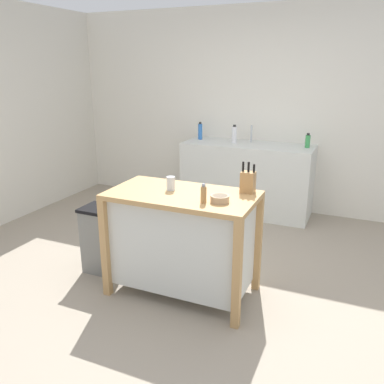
{
  "coord_description": "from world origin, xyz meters",
  "views": [
    {
      "loc": [
        1.18,
        -2.86,
        1.86
      ],
      "look_at": [
        -0.1,
        0.09,
        0.84
      ],
      "focal_mm": 37.3,
      "sensor_mm": 36.0,
      "label": 1
    }
  ],
  "objects_px": {
    "pepper_grinder": "(204,194)",
    "trash_bin": "(103,239)",
    "kitchen_island": "(182,238)",
    "sink_faucet": "(251,134)",
    "bottle_dish_soap": "(234,134)",
    "drinking_cup": "(171,183)",
    "bowl_ceramic_small": "(220,199)",
    "bottle_spray_cleaner": "(200,131)",
    "knife_block": "(248,182)",
    "bottle_hand_soap": "(308,141)"
  },
  "relations": [
    {
      "from": "bowl_ceramic_small",
      "to": "sink_faucet",
      "type": "relative_size",
      "value": 0.64
    },
    {
      "from": "knife_block",
      "to": "bottle_hand_soap",
      "type": "bearing_deg",
      "value": 84.64
    },
    {
      "from": "sink_faucet",
      "to": "trash_bin",
      "type": "bearing_deg",
      "value": -109.15
    },
    {
      "from": "knife_block",
      "to": "sink_faucet",
      "type": "relative_size",
      "value": 1.14
    },
    {
      "from": "trash_bin",
      "to": "bottle_dish_soap",
      "type": "height_order",
      "value": "bottle_dish_soap"
    },
    {
      "from": "bottle_dish_soap",
      "to": "trash_bin",
      "type": "bearing_deg",
      "value": -105.55
    },
    {
      "from": "knife_block",
      "to": "pepper_grinder",
      "type": "xyz_separation_m",
      "value": [
        -0.23,
        -0.38,
        -0.02
      ]
    },
    {
      "from": "knife_block",
      "to": "trash_bin",
      "type": "bearing_deg",
      "value": -172.32
    },
    {
      "from": "kitchen_island",
      "to": "trash_bin",
      "type": "bearing_deg",
      "value": 176.84
    },
    {
      "from": "sink_faucet",
      "to": "bottle_spray_cleaner",
      "type": "height_order",
      "value": "bottle_spray_cleaner"
    },
    {
      "from": "bowl_ceramic_small",
      "to": "bottle_spray_cleaner",
      "type": "distance_m",
      "value": 2.57
    },
    {
      "from": "sink_faucet",
      "to": "bottle_hand_soap",
      "type": "distance_m",
      "value": 0.73
    },
    {
      "from": "pepper_grinder",
      "to": "trash_bin",
      "type": "bearing_deg",
      "value": 169.61
    },
    {
      "from": "bowl_ceramic_small",
      "to": "knife_block",
      "type": "bearing_deg",
      "value": 68.7
    },
    {
      "from": "pepper_grinder",
      "to": "trash_bin",
      "type": "xyz_separation_m",
      "value": [
        -1.08,
        0.2,
        -0.64
      ]
    },
    {
      "from": "sink_faucet",
      "to": "bottle_dish_soap",
      "type": "height_order",
      "value": "bottle_dish_soap"
    },
    {
      "from": "pepper_grinder",
      "to": "sink_faucet",
      "type": "relative_size",
      "value": 0.69
    },
    {
      "from": "bowl_ceramic_small",
      "to": "kitchen_island",
      "type": "bearing_deg",
      "value": 165.33
    },
    {
      "from": "drinking_cup",
      "to": "bottle_hand_soap",
      "type": "xyz_separation_m",
      "value": [
        0.78,
        2.16,
        0.05
      ]
    },
    {
      "from": "kitchen_island",
      "to": "sink_faucet",
      "type": "bearing_deg",
      "value": 91.57
    },
    {
      "from": "sink_faucet",
      "to": "bottle_spray_cleaner",
      "type": "bearing_deg",
      "value": -175.46
    },
    {
      "from": "knife_block",
      "to": "drinking_cup",
      "type": "bearing_deg",
      "value": -162.25
    },
    {
      "from": "sink_faucet",
      "to": "bottle_spray_cleaner",
      "type": "relative_size",
      "value": 0.95
    },
    {
      "from": "bowl_ceramic_small",
      "to": "bottle_hand_soap",
      "type": "bearing_deg",
      "value": 82.34
    },
    {
      "from": "bowl_ceramic_small",
      "to": "trash_bin",
      "type": "distance_m",
      "value": 1.34
    },
    {
      "from": "knife_block",
      "to": "bowl_ceramic_small",
      "type": "height_order",
      "value": "knife_block"
    },
    {
      "from": "pepper_grinder",
      "to": "bottle_hand_soap",
      "type": "height_order",
      "value": "bottle_hand_soap"
    },
    {
      "from": "bottle_spray_cleaner",
      "to": "knife_block",
      "type": "bearing_deg",
      "value": -58.31
    },
    {
      "from": "drinking_cup",
      "to": "bottle_dish_soap",
      "type": "height_order",
      "value": "bottle_dish_soap"
    },
    {
      "from": "knife_block",
      "to": "bottle_dish_soap",
      "type": "distance_m",
      "value": 2.05
    },
    {
      "from": "drinking_cup",
      "to": "bowl_ceramic_small",
      "type": "bearing_deg",
      "value": -15.0
    },
    {
      "from": "pepper_grinder",
      "to": "sink_faucet",
      "type": "xyz_separation_m",
      "value": [
        -0.31,
        2.43,
        0.06
      ]
    },
    {
      "from": "bowl_ceramic_small",
      "to": "pepper_grinder",
      "type": "bearing_deg",
      "value": -150.78
    },
    {
      "from": "kitchen_island",
      "to": "knife_block",
      "type": "relative_size",
      "value": 4.76
    },
    {
      "from": "kitchen_island",
      "to": "sink_faucet",
      "type": "xyz_separation_m",
      "value": [
        -0.06,
        2.27,
        0.52
      ]
    },
    {
      "from": "pepper_grinder",
      "to": "trash_bin",
      "type": "relative_size",
      "value": 0.24
    },
    {
      "from": "kitchen_island",
      "to": "bottle_hand_soap",
      "type": "relative_size",
      "value": 6.8
    },
    {
      "from": "bowl_ceramic_small",
      "to": "pepper_grinder",
      "type": "xyz_separation_m",
      "value": [
        -0.11,
        -0.06,
        0.04
      ]
    },
    {
      "from": "pepper_grinder",
      "to": "trash_bin",
      "type": "height_order",
      "value": "pepper_grinder"
    },
    {
      "from": "bottle_hand_soap",
      "to": "bottle_dish_soap",
      "type": "bearing_deg",
      "value": -176.6
    },
    {
      "from": "pepper_grinder",
      "to": "knife_block",
      "type": "bearing_deg",
      "value": 58.5
    },
    {
      "from": "kitchen_island",
      "to": "sink_faucet",
      "type": "height_order",
      "value": "sink_faucet"
    },
    {
      "from": "knife_block",
      "to": "bottle_spray_cleaner",
      "type": "distance_m",
      "value": 2.35
    },
    {
      "from": "drinking_cup",
      "to": "pepper_grinder",
      "type": "bearing_deg",
      "value": -27.13
    },
    {
      "from": "knife_block",
      "to": "bottle_dish_soap",
      "type": "height_order",
      "value": "bottle_dish_soap"
    },
    {
      "from": "bowl_ceramic_small",
      "to": "trash_bin",
      "type": "height_order",
      "value": "bowl_ceramic_small"
    },
    {
      "from": "drinking_cup",
      "to": "trash_bin",
      "type": "distance_m",
      "value": 0.96
    },
    {
      "from": "pepper_grinder",
      "to": "bottle_spray_cleaner",
      "type": "height_order",
      "value": "bottle_spray_cleaner"
    },
    {
      "from": "kitchen_island",
      "to": "drinking_cup",
      "type": "bearing_deg",
      "value": 164.01
    },
    {
      "from": "kitchen_island",
      "to": "bottle_hand_soap",
      "type": "height_order",
      "value": "bottle_hand_soap"
    }
  ]
}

